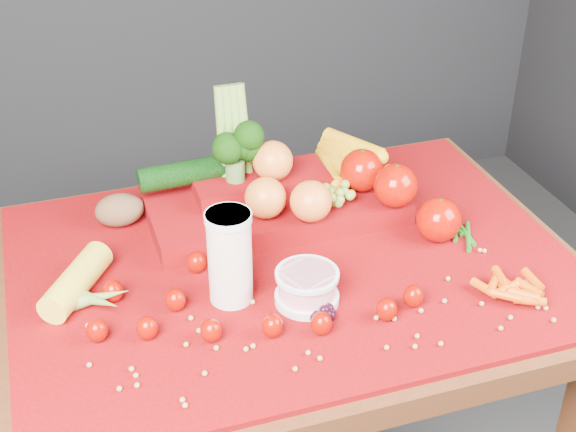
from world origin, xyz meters
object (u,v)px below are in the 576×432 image
object	(u,v)px
yogurt_bowl	(307,286)
table	(291,304)
milk_glass	(230,254)
produce_mound	(294,191)

from	to	relation	value
yogurt_bowl	table	bearing A→B (deg)	83.84
milk_glass	produce_mound	xyz separation A→B (m)	(0.19, 0.22, -0.03)
produce_mound	yogurt_bowl	bearing A→B (deg)	-104.12
table	produce_mound	world-z (taller)	produce_mound
yogurt_bowl	produce_mound	distance (m)	0.29
table	yogurt_bowl	size ratio (longest dim) A/B	9.54
milk_glass	produce_mound	size ratio (longest dim) A/B	0.30
table	produce_mound	distance (m)	0.23
milk_glass	produce_mound	bearing A→B (deg)	49.08
table	produce_mound	xyz separation A→B (m)	(0.06, 0.15, 0.17)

